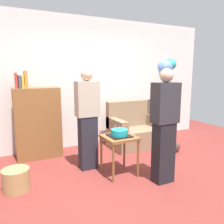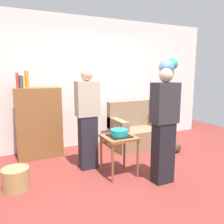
{
  "view_description": "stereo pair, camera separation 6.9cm",
  "coord_description": "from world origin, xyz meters",
  "px_view_note": "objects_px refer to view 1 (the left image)",
  "views": [
    {
      "loc": [
        -1.73,
        -2.61,
        1.59
      ],
      "look_at": [
        -0.12,
        0.6,
        0.95
      ],
      "focal_mm": 36.72,
      "sensor_mm": 36.0,
      "label": 1
    },
    {
      "loc": [
        -1.67,
        -2.64,
        1.59
      ],
      "look_at": [
        -0.12,
        0.6,
        0.95
      ],
      "focal_mm": 36.72,
      "sensor_mm": 36.0,
      "label": 2
    }
  ],
  "objects_px": {
    "person_blowing_candles": "(87,119)",
    "person_holding_cake": "(164,126)",
    "bookshelf": "(38,122)",
    "couch": "(135,130)",
    "side_table": "(119,142)",
    "wicker_basket": "(16,180)",
    "balloon_bunch": "(167,68)",
    "handbag": "(174,147)",
    "birthday_cake": "(119,133)"
  },
  "relations": [
    {
      "from": "person_blowing_candles",
      "to": "person_holding_cake",
      "type": "bearing_deg",
      "value": -43.8
    },
    {
      "from": "bookshelf",
      "to": "person_holding_cake",
      "type": "distance_m",
      "value": 2.32
    },
    {
      "from": "couch",
      "to": "side_table",
      "type": "bearing_deg",
      "value": -131.81
    },
    {
      "from": "wicker_basket",
      "to": "balloon_bunch",
      "type": "distance_m",
      "value": 3.56
    },
    {
      "from": "balloon_bunch",
      "to": "handbag",
      "type": "bearing_deg",
      "value": -109.85
    },
    {
      "from": "handbag",
      "to": "side_table",
      "type": "bearing_deg",
      "value": -165.64
    },
    {
      "from": "wicker_basket",
      "to": "balloon_bunch",
      "type": "bearing_deg",
      "value": 13.63
    },
    {
      "from": "wicker_basket",
      "to": "side_table",
      "type": "bearing_deg",
      "value": -7.27
    },
    {
      "from": "couch",
      "to": "bookshelf",
      "type": "relative_size",
      "value": 0.69
    },
    {
      "from": "bookshelf",
      "to": "side_table",
      "type": "relative_size",
      "value": 2.6
    },
    {
      "from": "side_table",
      "to": "balloon_bunch",
      "type": "distance_m",
      "value": 2.22
    },
    {
      "from": "bookshelf",
      "to": "handbag",
      "type": "relative_size",
      "value": 5.72
    },
    {
      "from": "person_blowing_candles",
      "to": "side_table",
      "type": "bearing_deg",
      "value": -46.31
    },
    {
      "from": "birthday_cake",
      "to": "balloon_bunch",
      "type": "bearing_deg",
      "value": 29.83
    },
    {
      "from": "couch",
      "to": "person_blowing_candles",
      "type": "bearing_deg",
      "value": -154.03
    },
    {
      "from": "side_table",
      "to": "balloon_bunch",
      "type": "xyz_separation_m",
      "value": [
        1.65,
        0.95,
        1.14
      ]
    },
    {
      "from": "wicker_basket",
      "to": "handbag",
      "type": "xyz_separation_m",
      "value": [
        2.92,
        0.18,
        -0.05
      ]
    },
    {
      "from": "couch",
      "to": "balloon_bunch",
      "type": "relative_size",
      "value": 0.59
    },
    {
      "from": "side_table",
      "to": "wicker_basket",
      "type": "relative_size",
      "value": 1.71
    },
    {
      "from": "couch",
      "to": "wicker_basket",
      "type": "relative_size",
      "value": 3.06
    },
    {
      "from": "bookshelf",
      "to": "person_blowing_candles",
      "type": "xyz_separation_m",
      "value": [
        0.65,
        -0.88,
        0.16
      ]
    },
    {
      "from": "person_blowing_candles",
      "to": "person_holding_cake",
      "type": "height_order",
      "value": "same"
    },
    {
      "from": "bookshelf",
      "to": "balloon_bunch",
      "type": "relative_size",
      "value": 0.86
    },
    {
      "from": "side_table",
      "to": "handbag",
      "type": "xyz_separation_m",
      "value": [
        1.44,
        0.37,
        -0.42
      ]
    },
    {
      "from": "side_table",
      "to": "person_blowing_candles",
      "type": "xyz_separation_m",
      "value": [
        -0.35,
        0.44,
        0.31
      ]
    },
    {
      "from": "handbag",
      "to": "person_holding_cake",
      "type": "bearing_deg",
      "value": -139.01
    },
    {
      "from": "birthday_cake",
      "to": "bookshelf",
      "type": "bearing_deg",
      "value": 127.14
    },
    {
      "from": "wicker_basket",
      "to": "balloon_bunch",
      "type": "height_order",
      "value": "balloon_bunch"
    },
    {
      "from": "side_table",
      "to": "bookshelf",
      "type": "bearing_deg",
      "value": 127.14
    },
    {
      "from": "couch",
      "to": "person_holding_cake",
      "type": "xyz_separation_m",
      "value": [
        -0.51,
        -1.57,
        0.49
      ]
    },
    {
      "from": "bookshelf",
      "to": "person_holding_cake",
      "type": "height_order",
      "value": "person_holding_cake"
    },
    {
      "from": "birthday_cake",
      "to": "person_blowing_candles",
      "type": "height_order",
      "value": "person_blowing_candles"
    },
    {
      "from": "wicker_basket",
      "to": "couch",
      "type": "bearing_deg",
      "value": 19.99
    },
    {
      "from": "person_holding_cake",
      "to": "wicker_basket",
      "type": "height_order",
      "value": "person_holding_cake"
    },
    {
      "from": "person_blowing_candles",
      "to": "person_holding_cake",
      "type": "xyz_separation_m",
      "value": [
        0.8,
        -0.93,
        0.0
      ]
    },
    {
      "from": "side_table",
      "to": "person_holding_cake",
      "type": "bearing_deg",
      "value": -46.97
    },
    {
      "from": "birthday_cake",
      "to": "person_blowing_candles",
      "type": "xyz_separation_m",
      "value": [
        -0.35,
        0.44,
        0.17
      ]
    },
    {
      "from": "person_holding_cake",
      "to": "handbag",
      "type": "height_order",
      "value": "person_holding_cake"
    },
    {
      "from": "bookshelf",
      "to": "couch",
      "type": "bearing_deg",
      "value": -6.91
    },
    {
      "from": "couch",
      "to": "person_holding_cake",
      "type": "relative_size",
      "value": 0.67
    },
    {
      "from": "handbag",
      "to": "balloon_bunch",
      "type": "relative_size",
      "value": 0.15
    },
    {
      "from": "side_table",
      "to": "balloon_bunch",
      "type": "bearing_deg",
      "value": 29.83
    },
    {
      "from": "couch",
      "to": "handbag",
      "type": "distance_m",
      "value": 0.89
    },
    {
      "from": "wicker_basket",
      "to": "balloon_bunch",
      "type": "relative_size",
      "value": 0.19
    },
    {
      "from": "handbag",
      "to": "bookshelf",
      "type": "bearing_deg",
      "value": 158.83
    },
    {
      "from": "bookshelf",
      "to": "side_table",
      "type": "height_order",
      "value": "bookshelf"
    },
    {
      "from": "birthday_cake",
      "to": "person_holding_cake",
      "type": "distance_m",
      "value": 0.69
    },
    {
      "from": "birthday_cake",
      "to": "person_holding_cake",
      "type": "bearing_deg",
      "value": -46.97
    },
    {
      "from": "side_table",
      "to": "handbag",
      "type": "bearing_deg",
      "value": 14.36
    },
    {
      "from": "person_holding_cake",
      "to": "bookshelf",
      "type": "bearing_deg",
      "value": -29.5
    }
  ]
}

